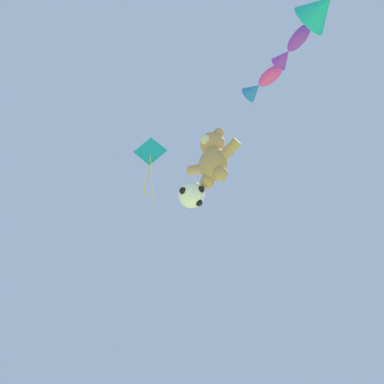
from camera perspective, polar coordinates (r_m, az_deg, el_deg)
teddy_bear_kite at (r=14.65m, az=2.80°, el=4.62°), size 2.30×1.01×2.33m
soccer_ball_kite at (r=14.17m, az=-0.05°, el=-0.39°), size 0.98×0.97×0.90m
fish_kite_magenta at (r=15.84m, az=9.29°, el=14.13°), size 1.67×0.77×0.63m
fish_kite_violet at (r=14.76m, az=13.07°, el=18.20°), size 1.67×1.02×0.56m
diamond_kite at (r=17.65m, az=-5.63°, el=4.96°), size 1.15×0.90×3.28m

